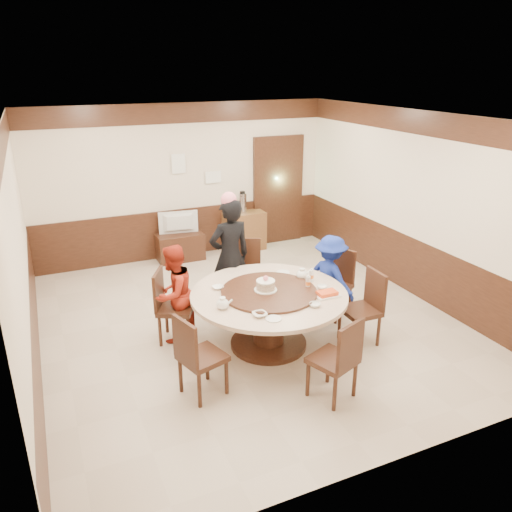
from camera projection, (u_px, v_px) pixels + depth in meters
name	position (u px, v px, depth m)	size (l,w,h in m)	color
room	(249.00, 250.00, 6.71)	(6.00, 6.04, 2.84)	#C1AE9A
banquet_table	(269.00, 308.00, 6.29)	(1.96, 1.96, 0.78)	#361B10
chair_0	(333.00, 295.00, 7.17)	(0.59, 0.59, 0.97)	#361B10
chair_1	(247.00, 284.00, 7.55)	(0.58, 0.59, 0.97)	#361B10
chair_2	(175.00, 319.00, 6.51)	(0.60, 0.59, 0.97)	#361B10
chair_3	(201.00, 370.00, 5.42)	(0.56, 0.55, 0.97)	#361B10
chair_4	(334.00, 373.00, 5.37)	(0.57, 0.57, 0.97)	#361B10
chair_5	(361.00, 321.00, 6.46)	(0.46, 0.45, 0.97)	#361B10
person_standing	(230.00, 257.00, 7.08)	(0.62, 0.41, 1.71)	black
person_red	(174.00, 294.00, 6.42)	(0.63, 0.49, 1.30)	#A02515
person_blue	(330.00, 278.00, 6.97)	(0.80, 0.46, 1.24)	navy
birthday_cake	(266.00, 285.00, 6.19)	(0.29, 0.29, 0.20)	white
teapot_left	(223.00, 304.00, 5.78)	(0.17, 0.15, 0.13)	white
teapot_right	(302.00, 275.00, 6.60)	(0.17, 0.15, 0.13)	white
bowl_0	(218.00, 287.00, 6.32)	(0.14, 0.14, 0.03)	white
bowl_1	(315.00, 305.00, 5.85)	(0.14, 0.14, 0.04)	white
bowl_2	(260.00, 314.00, 5.63)	(0.16, 0.16, 0.04)	white
bowl_3	(322.00, 287.00, 6.32)	(0.13, 0.13, 0.04)	white
saucer_near	(274.00, 319.00, 5.56)	(0.18, 0.18, 0.01)	white
saucer_far	(283.00, 272.00, 6.81)	(0.18, 0.18, 0.01)	white
shrimp_platter	(327.00, 294.00, 6.11)	(0.30, 0.20, 0.06)	white
bottle_0	(308.00, 282.00, 6.31)	(0.06, 0.06, 0.16)	silver
bottle_1	(311.00, 276.00, 6.51)	(0.06, 0.06, 0.16)	silver
tv_stand	(180.00, 247.00, 9.26)	(0.85, 0.45, 0.50)	#361B10
television	(179.00, 223.00, 9.10)	(0.72, 0.09, 0.41)	gray
side_cabinet	(244.00, 231.00, 9.73)	(0.80, 0.40, 0.75)	brown
thermos	(243.00, 203.00, 9.52)	(0.15, 0.15, 0.38)	silver
notice_left	(179.00, 164.00, 8.94)	(0.25, 0.00, 0.35)	white
notice_right	(213.00, 177.00, 9.29)	(0.30, 0.00, 0.22)	white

